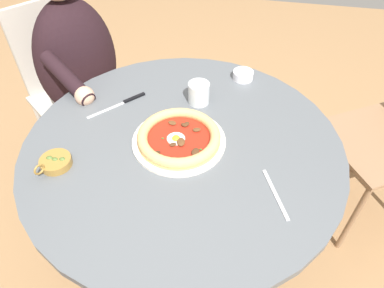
# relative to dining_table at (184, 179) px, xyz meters

# --- Properties ---
(ground_plane) EXTENTS (6.00, 6.00, 0.02)m
(ground_plane) POSITION_rel_dining_table_xyz_m (0.00, 0.00, -0.59)
(ground_plane) COLOR #9E754C
(dining_table) EXTENTS (1.00, 1.00, 0.75)m
(dining_table) POSITION_rel_dining_table_xyz_m (0.00, 0.00, 0.00)
(dining_table) COLOR #565B60
(dining_table) RESTS_ON ground
(pizza_on_plate) EXTENTS (0.29, 0.29, 0.04)m
(pizza_on_plate) POSITION_rel_dining_table_xyz_m (-0.01, 0.00, 0.20)
(pizza_on_plate) COLOR white
(pizza_on_plate) RESTS_ON dining_table
(water_glass) EXTENTS (0.07, 0.07, 0.08)m
(water_glass) POSITION_rel_dining_table_xyz_m (0.01, 0.21, 0.21)
(water_glass) COLOR silver
(water_glass) RESTS_ON dining_table
(steak_knife) EXTENTS (0.16, 0.17, 0.01)m
(steak_knife) POSITION_rel_dining_table_xyz_m (-0.24, 0.16, 0.18)
(steak_knife) COLOR silver
(steak_knife) RESTS_ON dining_table
(ramekin_capers) EXTENTS (0.08, 0.08, 0.03)m
(ramekin_capers) POSITION_rel_dining_table_xyz_m (0.15, 0.39, 0.19)
(ramekin_capers) COLOR white
(ramekin_capers) RESTS_ON dining_table
(olive_pan) EXTENTS (0.09, 0.11, 0.05)m
(olive_pan) POSITION_rel_dining_table_xyz_m (-0.34, -0.16, 0.19)
(olive_pan) COLOR olive
(olive_pan) RESTS_ON dining_table
(fork_utensil) EXTENTS (0.08, 0.16, 0.00)m
(fork_utensil) POSITION_rel_dining_table_xyz_m (0.29, -0.15, 0.18)
(fork_utensil) COLOR #BCBCC1
(fork_utensil) RESTS_ON dining_table
(diner_person) EXTENTS (0.43, 0.55, 1.16)m
(diner_person) POSITION_rel_dining_table_xyz_m (-0.55, 0.43, -0.07)
(diner_person) COLOR #282833
(diner_person) RESTS_ON ground
(cafe_chair_diner) EXTENTS (0.57, 0.57, 0.91)m
(cafe_chair_diner) POSITION_rel_dining_table_xyz_m (-0.67, 0.52, -0.03)
(cafe_chair_diner) COLOR beige
(cafe_chair_diner) RESTS_ON ground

